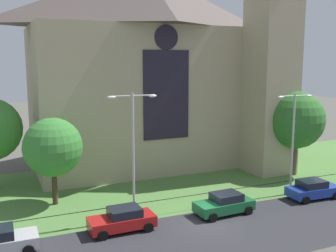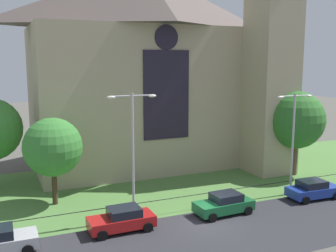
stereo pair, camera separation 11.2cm
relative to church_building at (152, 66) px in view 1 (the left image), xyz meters
The scene contains 13 objects.
ground 12.25m from the church_building, 112.03° to the right, with size 160.00×160.00×0.00m, color #56544C.
road_asphalt 21.04m from the church_building, 97.84° to the right, with size 120.00×8.00×0.01m, color #2D2D33.
grass_verge 13.38m from the church_building, 107.00° to the right, with size 120.00×20.00×0.01m, color #517F3D.
church_building is the anchor object (origin of this frame).
iron_railing 16.57m from the church_building, 93.23° to the right, with size 30.17×0.07×1.13m.
tree_right_far 14.68m from the church_building, ahead, with size 5.27×5.27×7.67m.
tree_left_near 15.28m from the church_building, 143.00° to the right, with size 4.39×4.39×6.62m.
tree_right_near 15.08m from the church_building, 40.98° to the right, with size 5.39×5.39×7.99m.
streetlamp_near 16.09m from the church_building, 116.14° to the right, with size 3.37×0.26×8.70m.
streetlamp_far 16.11m from the church_building, 64.35° to the right, with size 3.37×0.26×8.24m.
parked_car_red 19.60m from the church_building, 117.88° to the right, with size 4.21×2.05×1.51m.
parked_car_green 18.03m from the church_building, 92.05° to the right, with size 4.27×2.16×1.51m.
parked_car_blue 19.55m from the church_building, 63.71° to the right, with size 4.28×2.18×1.51m.
Camera 1 is at (-12.46, -22.18, 10.71)m, focal length 42.59 mm.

